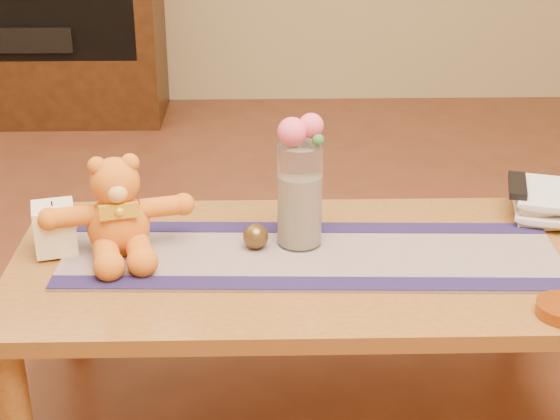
{
  "coord_description": "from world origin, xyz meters",
  "views": [
    {
      "loc": [
        -0.09,
        -1.81,
        1.41
      ],
      "look_at": [
        -0.05,
        0.0,
        0.58
      ],
      "focal_mm": 54.43,
      "sensor_mm": 36.0,
      "label": 1
    }
  ],
  "objects_px": {
    "bronze_ball": "(256,236)",
    "tv_remote": "(517,185)",
    "pillar_candle": "(55,228)",
    "book_bottom": "(514,209)",
    "teddy_bear": "(117,206)",
    "glass_vase": "(300,195)"
  },
  "relations": [
    {
      "from": "pillar_candle",
      "to": "glass_vase",
      "type": "xyz_separation_m",
      "value": [
        0.59,
        0.02,
        0.07
      ]
    },
    {
      "from": "teddy_bear",
      "to": "glass_vase",
      "type": "xyz_separation_m",
      "value": [
        0.44,
        0.03,
        0.01
      ]
    },
    {
      "from": "teddy_bear",
      "to": "bronze_ball",
      "type": "height_order",
      "value": "teddy_bear"
    },
    {
      "from": "pillar_candle",
      "to": "glass_vase",
      "type": "distance_m",
      "value": 0.6
    },
    {
      "from": "tv_remote",
      "to": "pillar_candle",
      "type": "bearing_deg",
      "value": -156.8
    },
    {
      "from": "bronze_ball",
      "to": "tv_remote",
      "type": "xyz_separation_m",
      "value": [
        0.69,
        0.19,
        0.05
      ]
    },
    {
      "from": "glass_vase",
      "to": "book_bottom",
      "type": "relative_size",
      "value": 1.17
    },
    {
      "from": "glass_vase",
      "to": "book_bottom",
      "type": "bearing_deg",
      "value": 16.97
    },
    {
      "from": "pillar_candle",
      "to": "tv_remote",
      "type": "height_order",
      "value": "pillar_candle"
    },
    {
      "from": "bronze_ball",
      "to": "tv_remote",
      "type": "height_order",
      "value": "tv_remote"
    },
    {
      "from": "teddy_bear",
      "to": "bronze_ball",
      "type": "relative_size",
      "value": 5.49
    },
    {
      "from": "pillar_candle",
      "to": "tv_remote",
      "type": "relative_size",
      "value": 0.74
    },
    {
      "from": "tv_remote",
      "to": "bronze_ball",
      "type": "bearing_deg",
      "value": -150.44
    },
    {
      "from": "pillar_candle",
      "to": "glass_vase",
      "type": "relative_size",
      "value": 0.45
    },
    {
      "from": "pillar_candle",
      "to": "teddy_bear",
      "type": "bearing_deg",
      "value": -1.37
    },
    {
      "from": "teddy_bear",
      "to": "pillar_candle",
      "type": "bearing_deg",
      "value": 164.44
    },
    {
      "from": "book_bottom",
      "to": "teddy_bear",
      "type": "bearing_deg",
      "value": -157.72
    },
    {
      "from": "glass_vase",
      "to": "bronze_ball",
      "type": "bearing_deg",
      "value": -167.04
    },
    {
      "from": "teddy_bear",
      "to": "glass_vase",
      "type": "height_order",
      "value": "glass_vase"
    },
    {
      "from": "pillar_candle",
      "to": "book_bottom",
      "type": "bearing_deg",
      "value": 9.75
    },
    {
      "from": "teddy_bear",
      "to": "tv_remote",
      "type": "relative_size",
      "value": 2.16
    },
    {
      "from": "teddy_bear",
      "to": "book_bottom",
      "type": "height_order",
      "value": "teddy_bear"
    }
  ]
}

